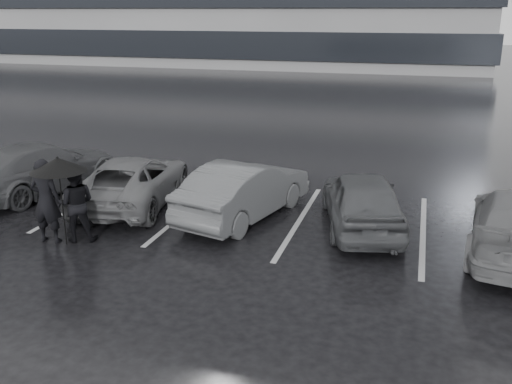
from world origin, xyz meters
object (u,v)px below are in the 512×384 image
at_px(car_main, 362,200).
at_px(car_west_b, 133,180).
at_px(car_west_c, 41,168).
at_px(pedestrian_left, 46,201).
at_px(pedestrian_right, 76,203).
at_px(car_west_a, 244,190).

distance_m(car_main, car_west_b, 5.76).
xyz_separation_m(car_west_b, car_west_c, (-2.84, 0.18, 0.07)).
bearing_deg(car_west_b, pedestrian_left, 71.22).
height_order(car_main, pedestrian_left, pedestrian_left).
distance_m(car_west_c, pedestrian_left, 3.77).
relative_size(car_main, pedestrian_right, 2.32).
bearing_deg(pedestrian_right, pedestrian_left, 0.68).
distance_m(car_main, car_west_a, 2.75).
bearing_deg(car_west_b, car_main, 170.69).
bearing_deg(car_main, car_west_c, -15.88).
bearing_deg(car_west_a, pedestrian_right, 53.57).
bearing_deg(car_main, pedestrian_left, 9.11).
bearing_deg(car_west_c, pedestrian_right, 151.31).
xyz_separation_m(car_west_a, pedestrian_right, (-2.98, -2.39, 0.16)).
xyz_separation_m(car_west_b, pedestrian_left, (-0.52, -2.78, 0.30)).
relative_size(car_main, car_west_b, 0.88).
bearing_deg(pedestrian_right, car_main, -179.32).
height_order(pedestrian_left, pedestrian_right, pedestrian_left).
height_order(car_west_a, car_west_b, car_west_a).
distance_m(car_main, pedestrian_left, 6.83).
height_order(car_west_b, pedestrian_right, pedestrian_right).
distance_m(car_main, car_west_c, 8.61).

